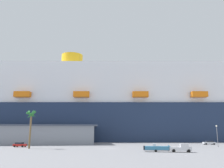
{
  "coord_description": "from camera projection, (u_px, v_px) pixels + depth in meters",
  "views": [
    {
      "loc": [
        -2.54,
        -76.49,
        5.32
      ],
      "look_at": [
        2.53,
        23.2,
        25.77
      ],
      "focal_mm": 37.18,
      "sensor_mm": 36.0,
      "label": 1
    }
  ],
  "objects": [
    {
      "name": "ground_plane",
      "position": [
        106.0,
        144.0,
        103.25
      ],
      "size": [
        600.0,
        600.0,
        0.0
      ],
      "primitive_type": "plane",
      "color": "gray"
    },
    {
      "name": "cruise_ship",
      "position": [
        137.0,
        109.0,
        134.41
      ],
      "size": [
        303.95,
        48.98,
        59.44
      ],
      "color": "#1E2D4C",
      "rests_on": "ground_plane"
    },
    {
      "name": "terminal_building",
      "position": [
        13.0,
        134.0,
        99.21
      ],
      "size": [
        72.57,
        27.6,
        8.02
      ],
      "color": "gray",
      "rests_on": "ground_plane"
    },
    {
      "name": "pickup_truck",
      "position": [
        181.0,
        148.0,
        60.58
      ],
      "size": [
        5.89,
        3.16,
        2.2
      ],
      "color": "silver",
      "rests_on": "ground_plane"
    },
    {
      "name": "small_boat_on_trailer",
      "position": [
        159.0,
        148.0,
        61.42
      ],
      "size": [
        8.7,
        3.17,
        2.15
      ],
      "color": "#595960",
      "rests_on": "ground_plane"
    },
    {
      "name": "palm_tree",
      "position": [
        31.0,
        119.0,
        74.55
      ],
      "size": [
        3.61,
        3.27,
        11.95
      ],
      "color": "brown",
      "rests_on": "ground_plane"
    },
    {
      "name": "street_lamp",
      "position": [
        217.0,
        133.0,
        81.13
      ],
      "size": [
        0.56,
        0.56,
        7.43
      ],
      "color": "slate",
      "rests_on": "ground_plane"
    },
    {
      "name": "parked_car_red_hatchback",
      "position": [
        20.0,
        145.0,
        80.22
      ],
      "size": [
        4.58,
        2.64,
        1.58
      ],
      "color": "red",
      "rests_on": "ground_plane"
    },
    {
      "name": "parked_car_silver_sedan",
      "position": [
        209.0,
        143.0,
        94.57
      ],
      "size": [
        4.91,
        2.41,
        1.58
      ],
      "color": "silver",
      "rests_on": "ground_plane"
    },
    {
      "name": "parked_car_black_coupe",
      "position": [
        50.0,
        143.0,
        91.21
      ],
      "size": [
        4.62,
        2.6,
        1.58
      ],
      "color": "black",
      "rests_on": "ground_plane"
    }
  ]
}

